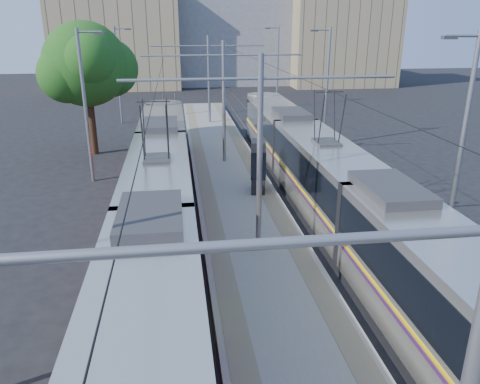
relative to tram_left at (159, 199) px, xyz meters
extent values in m
cube|color=gray|center=(3.60, 6.92, -1.56)|extent=(4.00, 50.00, 0.30)
cube|color=gray|center=(2.15, 6.92, -1.40)|extent=(0.70, 50.00, 0.01)
cube|color=gray|center=(5.05, 6.92, -1.40)|extent=(0.70, 50.00, 0.01)
cube|color=gray|center=(-0.72, 6.92, -1.69)|extent=(0.07, 70.00, 0.03)
cube|color=gray|center=(0.72, 6.92, -1.69)|extent=(0.07, 70.00, 0.03)
cube|color=gray|center=(6.48, 6.92, -1.69)|extent=(0.07, 70.00, 0.03)
cube|color=gray|center=(7.92, 6.92, -1.69)|extent=(0.07, 70.00, 0.03)
cube|color=black|center=(0.00, 0.00, -1.51)|extent=(2.30, 29.05, 0.40)
cube|color=beige|center=(0.00, 0.00, 0.14)|extent=(2.40, 27.45, 2.90)
cube|color=black|center=(0.00, 0.00, 0.64)|extent=(2.43, 27.45, 1.30)
cube|color=yellow|center=(0.00, 0.00, -0.26)|extent=(2.43, 27.45, 0.12)
cube|color=#AA090B|center=(0.00, 0.00, -0.76)|extent=(2.42, 27.45, 1.10)
cube|color=#2D2D30|center=(0.00, 0.00, 1.74)|extent=(1.68, 3.00, 0.30)
cube|color=black|center=(7.20, 1.62, -1.51)|extent=(2.30, 31.47, 0.40)
cube|color=beige|center=(7.20, 1.62, 0.14)|extent=(2.40, 29.87, 2.90)
cube|color=black|center=(7.20, 1.62, 0.64)|extent=(2.43, 29.87, 1.30)
cube|color=yellow|center=(7.20, 1.62, -0.26)|extent=(2.43, 29.87, 0.12)
cube|color=#39154B|center=(7.20, 1.62, -0.41)|extent=(2.43, 29.87, 0.10)
cube|color=#2D2D30|center=(7.20, 1.62, 1.74)|extent=(1.68, 3.00, 0.30)
cylinder|color=gray|center=(3.60, -2.08, 2.09)|extent=(0.20, 0.20, 7.00)
cylinder|color=gray|center=(3.60, -2.08, 4.79)|extent=(9.20, 0.10, 0.10)
cylinder|color=gray|center=(3.60, 9.92, 2.09)|extent=(0.20, 0.20, 7.00)
cylinder|color=gray|center=(3.60, 9.92, 4.79)|extent=(9.20, 0.10, 0.10)
cylinder|color=gray|center=(3.60, 21.92, 2.09)|extent=(0.20, 0.20, 7.00)
cylinder|color=gray|center=(3.60, 21.92, 4.79)|extent=(9.20, 0.10, 0.10)
cylinder|color=black|center=(0.00, 6.92, 3.84)|extent=(0.02, 70.00, 0.02)
cylinder|color=black|center=(7.20, 6.92, 3.84)|extent=(0.02, 70.00, 0.02)
cylinder|color=gray|center=(-3.90, 7.92, 2.29)|extent=(0.18, 0.18, 8.00)
cube|color=#2D2D30|center=(-2.80, 7.92, 6.04)|extent=(0.50, 0.22, 0.12)
cylinder|color=gray|center=(-3.90, 23.92, 2.29)|extent=(0.18, 0.18, 8.00)
cube|color=#2D2D30|center=(-2.80, 23.92, 6.04)|extent=(0.50, 0.22, 0.12)
cylinder|color=gray|center=(11.10, -2.08, 2.29)|extent=(0.18, 0.18, 8.00)
cube|color=#2D2D30|center=(10.00, -2.08, 6.04)|extent=(0.50, 0.22, 0.12)
cylinder|color=gray|center=(11.10, 13.92, 2.29)|extent=(0.18, 0.18, 8.00)
cube|color=#2D2D30|center=(10.00, 13.92, 6.04)|extent=(0.50, 0.22, 0.12)
cylinder|color=gray|center=(11.10, 29.92, 2.29)|extent=(0.18, 0.18, 8.00)
cube|color=#2D2D30|center=(10.00, 29.92, 6.04)|extent=(0.50, 0.22, 0.12)
cube|color=black|center=(4.66, 4.13, -0.11)|extent=(0.85, 1.22, 2.60)
cube|color=black|center=(4.66, 4.13, 0.06)|extent=(0.90, 1.27, 1.36)
cylinder|color=#382314|center=(-4.68, 13.80, 0.04)|extent=(0.48, 0.48, 3.49)
sphere|color=#204614|center=(-4.68, 13.80, 4.08)|extent=(5.24, 5.24, 5.24)
sphere|color=#204614|center=(-3.37, 14.67, 3.75)|extent=(3.71, 3.71, 3.71)
cube|color=gray|center=(-6.40, 49.92, 4.35)|extent=(16.00, 12.00, 12.12)
cube|color=gray|center=(9.60, 53.92, 6.49)|extent=(18.00, 14.00, 16.40)
cube|color=gray|center=(23.60, 47.92, 4.31)|extent=(14.00, 10.00, 12.04)
camera|label=1|loc=(0.81, -17.46, 6.48)|focal=35.00mm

